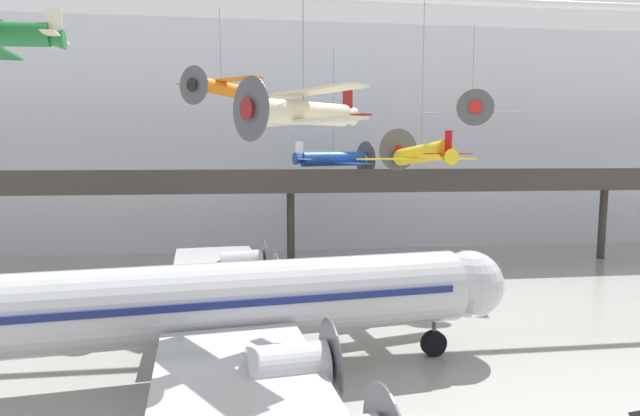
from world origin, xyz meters
name	(u,v)px	position (x,y,z in m)	size (l,w,h in m)	color
hangar_back_wall	(285,139)	(0.00, 37.47, 11.75)	(140.00, 3.00, 23.50)	silver
mezzanine_walkway	(291,188)	(0.00, 27.39, 7.23)	(110.00, 3.20, 8.85)	#38332D
airliner_silver_main	(205,304)	(-5.18, 6.09, 3.53)	(29.91, 34.18, 10.16)	#B7BABF
suspended_plane_cream_biplane	(303,112)	(-0.94, 4.76, 11.85)	(5.82, 6.35, 9.17)	beige
suspended_plane_orange_highwing	(221,87)	(-5.24, 19.33, 14.64)	(6.13, 5.75, 6.61)	orange
suspended_plane_yellow_lowwing	(421,154)	(7.06, 13.68, 10.12)	(7.87, 6.53, 10.65)	yellow
suspended_plane_silver_racer	(472,109)	(13.33, 20.82, 13.52)	(7.21, 6.15, 7.72)	silver
suspended_plane_blue_trainer	(333,159)	(4.03, 29.76, 9.66)	(8.10, 9.43, 11.69)	#1E4CAD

